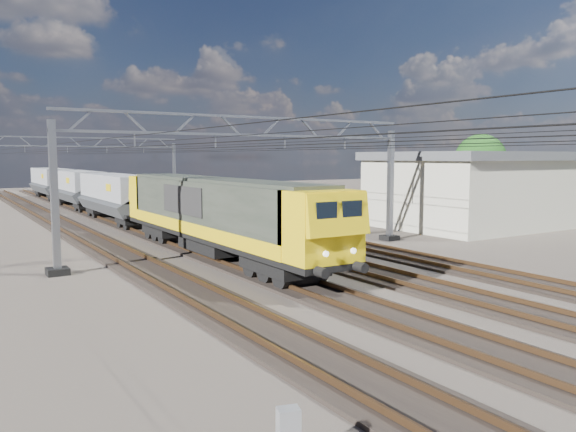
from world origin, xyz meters
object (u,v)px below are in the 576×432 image
catenary_gantry_mid (252,179)px  hopper_wagon_lead (117,194)px  hopper_wagon_mid (77,186)px  tree_far (484,162)px  locomotive (215,212)px  industrial_shed (496,188)px  catenary_gantry_far (88,168)px  trackside_cabinet (288,424)px  hopper_wagon_third (51,181)px

catenary_gantry_mid → hopper_wagon_lead: bearing=96.4°
hopper_wagon_mid → hopper_wagon_lead: bearing=-90.0°
tree_far → hopper_wagon_mid: bearing=145.4°
locomotive → industrial_shed: industrial_shed is taller
catenary_gantry_far → tree_far: bearing=-40.8°
industrial_shed → trackside_cabinet: bearing=-147.2°
catenary_gantry_mid → hopper_wagon_lead: 18.05m
catenary_gantry_far → locomotive: bearing=-93.2°
catenary_gantry_mid → locomotive: catenary_gantry_mid is taller
hopper_wagon_third → tree_far: bearing=-48.5°
locomotive → trackside_cabinet: size_ratio=19.76×
hopper_wagon_lead → hopper_wagon_mid: 14.20m
catenary_gantry_mid → hopper_wagon_third: (-2.00, 46.26, -1.67)m
tree_far → catenary_gantry_mid: bearing=-162.1°
catenary_gantry_mid → hopper_wagon_mid: size_ratio=1.53×
locomotive → hopper_wagon_lead: locomotive is taller
hopper_wagon_mid → hopper_wagon_third: size_ratio=1.00×
hopper_wagon_mid → trackside_cabinet: (-7.20, -50.16, -1.43)m
catenary_gantry_mid → industrial_shed: 22.12m
catenary_gantry_mid → hopper_wagon_third: 46.34m
locomotive → hopper_wagon_third: (-0.00, 46.10, -0.09)m
hopper_wagon_third → tree_far: 48.79m
catenary_gantry_far → trackside_cabinet: bearing=-99.7°
locomotive → hopper_wagon_lead: 17.70m
catenary_gantry_far → trackside_cabinet: size_ratio=18.63×
hopper_wagon_lead → trackside_cabinet: bearing=-101.3°
hopper_wagon_mid → trackside_cabinet: hopper_wagon_mid is taller
locomotive → industrial_shed: size_ratio=1.13×
trackside_cabinet → hopper_wagon_third: bearing=100.4°
locomotive → hopper_wagon_third: 46.10m
locomotive → tree_far: bearing=16.6°
hopper_wagon_mid → tree_far: tree_far is taller
catenary_gantry_far → hopper_wagon_mid: 4.72m
locomotive → hopper_wagon_third: size_ratio=1.62×
hopper_wagon_third → industrial_shed: size_ratio=0.70×
hopper_wagon_mid → hopper_wagon_third: (0.00, 14.20, 0.00)m
locomotive → industrial_shed: (24.00, 1.83, 0.40)m
catenary_gantry_far → hopper_wagon_lead: 18.32m
catenary_gantry_far → locomotive: size_ratio=0.94×
locomotive → hopper_wagon_mid: bearing=90.0°
catenary_gantry_mid → catenary_gantry_far: bearing=90.0°
catenary_gantry_mid → trackside_cabinet: bearing=-116.9°
hopper_wagon_mid → tree_far: 39.32m
trackside_cabinet → industrial_shed: bearing=49.6°
tree_far → locomotive: bearing=-163.4°
catenary_gantry_mid → hopper_wagon_mid: catenary_gantry_mid is taller
tree_far → hopper_wagon_third: bearing=131.5°
hopper_wagon_third → industrial_shed: industrial_shed is taller
catenary_gantry_mid → catenary_gantry_far: size_ratio=1.00×
locomotive → hopper_wagon_lead: size_ratio=1.62×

